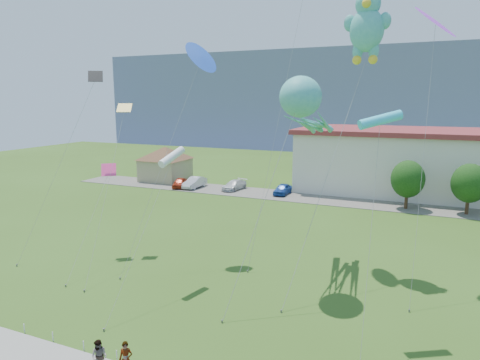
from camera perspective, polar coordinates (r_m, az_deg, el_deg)
name	(u,v)px	position (r m, az deg, el deg)	size (l,w,h in m)	color
ground	(151,350)	(22.72, -11.75, -21.35)	(160.00, 160.00, 0.00)	#325117
parking_strip	(319,199)	(53.19, 10.44, -2.47)	(70.00, 6.00, 0.06)	#59544C
hill_ridge	(387,98)	(136.03, 18.97, 10.34)	(160.00, 50.00, 25.00)	slate
pavilion	(165,160)	(64.84, -9.94, 2.59)	(9.20, 9.20, 5.00)	tan
rope_fence	(134,360)	(21.71, -13.90, -22.32)	(26.05, 0.05, 0.50)	white
tree_near	(408,179)	(50.31, 21.46, 0.12)	(3.60, 3.60, 5.47)	#3F2B19
tree_mid	(469,183)	(50.49, 28.27, -0.39)	(3.60, 3.60, 5.47)	#3F2B19
pedestrian_left	(126,359)	(20.64, -14.97, -22.11)	(0.59, 0.39, 1.62)	gray
pedestrian_right	(99,357)	(21.20, -18.26, -21.47)	(0.75, 0.58, 1.54)	gray
parked_car_red	(180,183)	(59.31, -8.03, -0.38)	(1.51, 3.75, 1.28)	#AE2E15
parked_car_silver	(195,182)	(58.86, -6.07, -0.32)	(1.54, 4.43, 1.46)	silver
parked_car_white	(234,185)	(57.26, -0.78, -0.68)	(1.77, 4.34, 1.26)	silver
parked_car_blue	(283,189)	(54.73, 5.70, -1.23)	(1.56, 3.88, 1.32)	#1C459B
octopus_kite	(305,108)	(27.86, 8.69, 9.46)	(3.58, 12.73, 13.39)	teal
teddy_bear_kite	(367,25)	(31.93, 16.57, 19.25)	(4.23, 10.66, 19.30)	teal
small_kite_purple	(435,28)	(31.28, 24.58, 17.97)	(1.80, 7.23, 17.52)	#BB38E3
small_kite_white	(171,158)	(27.60, -9.14, 2.90)	(0.50, 8.25, 8.80)	white
small_kite_pink	(105,180)	(34.09, -17.54, 0.06)	(2.26, 7.24, 7.06)	#FE3883
small_kite_yellow	(120,126)	(34.19, -15.67, 6.89)	(3.48, 9.03, 11.76)	yellow
small_kite_black	(86,99)	(35.53, -19.85, 10.10)	(3.50, 6.96, 14.17)	black
small_kite_blue	(199,62)	(32.81, -5.47, 15.44)	(3.53, 7.89, 15.74)	blue
small_kite_cyan	(380,122)	(22.37, 18.17, 7.38)	(0.50, 5.88, 11.42)	#35D0F2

